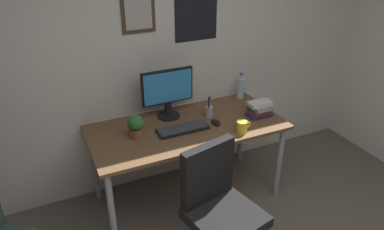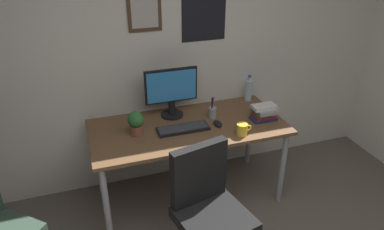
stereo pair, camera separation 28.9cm
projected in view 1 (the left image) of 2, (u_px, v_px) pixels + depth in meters
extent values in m
cube|color=silver|center=(167.00, 47.00, 3.17)|extent=(4.40, 0.08, 2.60)
cube|color=#4C3823|center=(138.00, 12.00, 2.89)|extent=(0.28, 0.02, 0.34)
cube|color=beige|center=(138.00, 12.00, 2.88)|extent=(0.22, 0.00, 0.28)
cube|color=black|center=(196.00, 8.00, 3.09)|extent=(0.40, 0.01, 0.56)
cube|color=brown|center=(187.00, 127.00, 3.05)|extent=(1.64, 0.77, 0.03)
cylinder|color=#9EA0A5|center=(112.00, 212.00, 2.68)|extent=(0.05, 0.05, 0.72)
cylinder|color=#9EA0A5|center=(279.00, 162.00, 3.25)|extent=(0.05, 0.05, 0.72)
cylinder|color=#9EA0A5|center=(94.00, 166.00, 3.20)|extent=(0.05, 0.05, 0.72)
cylinder|color=#9EA0A5|center=(241.00, 130.00, 3.77)|extent=(0.05, 0.05, 0.72)
cube|color=black|center=(226.00, 218.00, 2.49)|extent=(0.55, 0.55, 0.08)
cube|color=black|center=(208.00, 172.00, 2.50)|extent=(0.43, 0.16, 0.45)
cylinder|color=black|center=(168.00, 116.00, 3.20)|extent=(0.20, 0.20, 0.01)
cube|color=black|center=(168.00, 109.00, 3.16)|extent=(0.05, 0.04, 0.12)
cube|color=black|center=(167.00, 86.00, 3.07)|extent=(0.46, 0.02, 0.30)
cube|color=#338CD8|center=(168.00, 87.00, 3.06)|extent=(0.43, 0.00, 0.27)
cube|color=black|center=(183.00, 129.00, 2.97)|extent=(0.43, 0.15, 0.02)
cube|color=#38383A|center=(183.00, 128.00, 2.97)|extent=(0.41, 0.13, 0.00)
ellipsoid|color=black|center=(216.00, 122.00, 3.07)|extent=(0.06, 0.11, 0.04)
cylinder|color=silver|center=(240.00, 88.00, 3.51)|extent=(0.07, 0.07, 0.20)
cylinder|color=silver|center=(241.00, 76.00, 3.46)|extent=(0.03, 0.03, 0.04)
cylinder|color=#2659B2|center=(241.00, 74.00, 3.45)|extent=(0.03, 0.03, 0.01)
cylinder|color=yellow|center=(242.00, 127.00, 2.93)|extent=(0.09, 0.09, 0.10)
torus|color=yellow|center=(248.00, 125.00, 2.95)|extent=(0.05, 0.01, 0.05)
cylinder|color=brown|center=(136.00, 133.00, 2.87)|extent=(0.11, 0.11, 0.07)
sphere|color=#2D6B33|center=(136.00, 122.00, 2.83)|extent=(0.13, 0.13, 0.13)
ellipsoid|color=#287A38|center=(131.00, 121.00, 2.84)|extent=(0.07, 0.08, 0.02)
ellipsoid|color=#287A38|center=(138.00, 118.00, 2.85)|extent=(0.07, 0.08, 0.02)
ellipsoid|color=#287A38|center=(133.00, 123.00, 2.79)|extent=(0.08, 0.07, 0.02)
cylinder|color=#9EA0A5|center=(209.00, 112.00, 3.18)|extent=(0.07, 0.07, 0.09)
cylinder|color=#263FBF|center=(209.00, 104.00, 3.14)|extent=(0.01, 0.01, 0.13)
cylinder|color=red|center=(210.00, 103.00, 3.15)|extent=(0.01, 0.01, 0.13)
cylinder|color=black|center=(209.00, 104.00, 3.13)|extent=(0.01, 0.01, 0.13)
cylinder|color=#9EA0A5|center=(210.00, 103.00, 3.14)|extent=(0.01, 0.03, 0.14)
cylinder|color=#9EA0A5|center=(209.00, 103.00, 3.14)|extent=(0.01, 0.02, 0.14)
cube|color=navy|center=(259.00, 115.00, 3.20)|extent=(0.22, 0.12, 0.02)
cube|color=#B22D28|center=(259.00, 111.00, 3.20)|extent=(0.18, 0.14, 0.03)
cube|color=#33723F|center=(259.00, 108.00, 3.19)|extent=(0.17, 0.15, 0.02)
cube|color=gray|center=(260.00, 107.00, 3.15)|extent=(0.16, 0.17, 0.03)
cube|color=silver|center=(260.00, 103.00, 3.14)|extent=(0.20, 0.11, 0.03)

